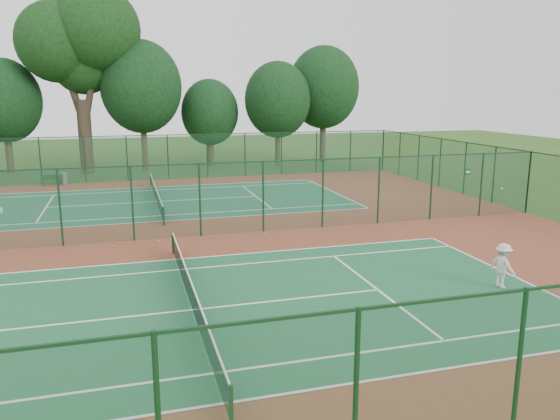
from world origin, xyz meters
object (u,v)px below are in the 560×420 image
object	(u,v)px
bench	(51,180)
player_near	(503,266)
trash_bin	(64,178)
big_tree	(80,42)

from	to	relation	value
bench	player_near	bearing A→B (deg)	-61.53
trash_bin	big_tree	xyz separation A→B (m)	(1.43, 6.00, 10.26)
trash_bin	bench	size ratio (longest dim) A/B	0.64
player_near	trash_bin	distance (m)	32.25
bench	big_tree	world-z (taller)	big_tree
player_near	bench	bearing A→B (deg)	19.08
player_near	big_tree	bearing A→B (deg)	10.67
player_near	trash_bin	world-z (taller)	player_near
trash_bin	bench	bearing A→B (deg)	-162.09
player_near	trash_bin	xyz separation A→B (m)	(-16.77, 27.55, -0.36)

